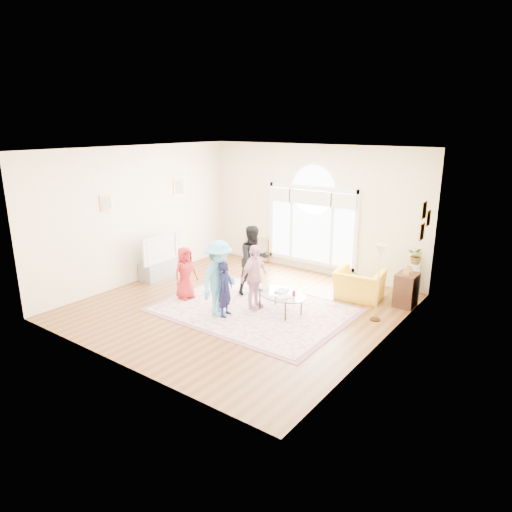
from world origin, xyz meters
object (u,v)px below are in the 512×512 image
Objects in this scene: area_rug at (253,309)px; coffee_table at (280,294)px; tv_console at (160,269)px; armchair at (359,285)px; television at (158,248)px.

area_rug is 2.69× the size of coffee_table.
tv_console is 1.01× the size of armchair.
television reaches higher than area_rug.
tv_console reaches higher than area_rug.
armchair is (1.47, 1.87, 0.31)m from area_rug.
area_rug is at bearing -144.94° from coffee_table.
coffee_table is (0.53, 0.20, 0.39)m from area_rug.
tv_console is 4.84m from armchair.
television is (-3.10, 0.29, 0.74)m from area_rug.
tv_console is at bearing 180.00° from television.
tv_console is at bearing -167.24° from coffee_table.
television reaches higher than armchair.
armchair is (4.57, 1.57, -0.43)m from television.
television is at bearing 11.21° from armchair.
coffee_table reaches higher than area_rug.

